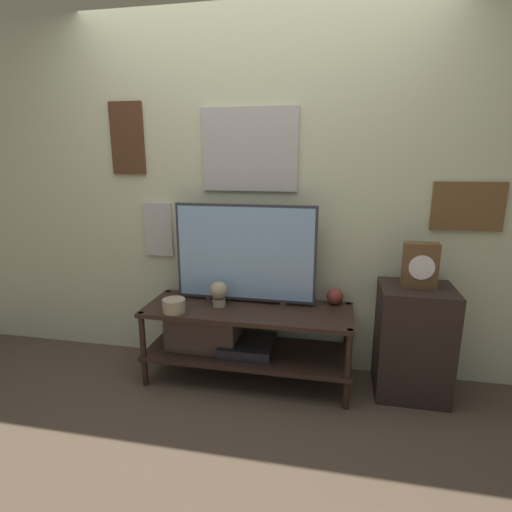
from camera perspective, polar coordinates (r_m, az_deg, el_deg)
ground_plane at (r=2.72m, az=-2.57°, el=-20.09°), size 12.00×12.00×0.00m
wall_back at (r=2.84m, az=0.07°, el=10.45°), size 6.40×0.08×2.70m
media_console at (r=2.83m, az=-3.54°, el=-10.92°), size 1.41×0.50×0.53m
television at (r=2.74m, az=-1.57°, el=0.39°), size 0.98×0.05×0.69m
vase_wide_bowl at (r=2.70m, az=-11.64°, el=-6.96°), size 0.15×0.15×0.09m
vase_round_glass at (r=2.83m, az=11.23°, el=-5.67°), size 0.11×0.11×0.11m
decorative_bust at (r=2.74m, az=-5.33°, el=-5.23°), size 0.12×0.12×0.17m
side_table at (r=2.83m, az=21.48°, el=-11.22°), size 0.45×0.40×0.73m
mantel_clock at (r=2.67m, az=22.40°, el=-1.25°), size 0.20×0.11×0.28m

